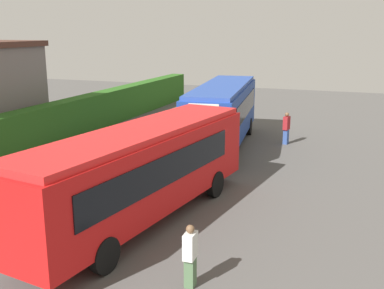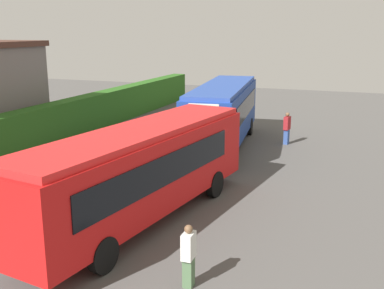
% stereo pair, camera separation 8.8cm
% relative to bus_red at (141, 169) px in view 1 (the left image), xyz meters
% --- Properties ---
extents(ground_plane, '(64.00, 64.00, 0.00)m').
position_rel_bus_red_xyz_m(ground_plane, '(4.39, -0.53, -1.81)').
color(ground_plane, '#514F4C').
extents(bus_red, '(10.78, 3.90, 3.14)m').
position_rel_bus_red_xyz_m(bus_red, '(0.00, 0.00, 0.00)').
color(bus_red, red).
rests_on(bus_red, ground_plane).
extents(bus_blue, '(10.35, 3.66, 3.34)m').
position_rel_bus_red_xyz_m(bus_blue, '(10.68, 0.46, 0.10)').
color(bus_blue, navy).
rests_on(bus_blue, ground_plane).
extents(person_left, '(0.45, 0.27, 1.64)m').
position_rel_bus_red_xyz_m(person_left, '(-3.23, -2.90, -0.96)').
color(person_left, '#4C6B47').
rests_on(person_left, ground_plane).
extents(person_center, '(0.44, 0.52, 1.84)m').
position_rel_bus_red_xyz_m(person_center, '(6.70, 1.97, -0.84)').
color(person_center, maroon).
rests_on(person_center, ground_plane).
extents(person_right, '(0.50, 0.42, 1.72)m').
position_rel_bus_red_xyz_m(person_right, '(7.92, 2.33, -0.91)').
color(person_right, olive).
rests_on(person_right, ground_plane).
extents(person_far, '(0.52, 0.35, 1.77)m').
position_rel_bus_red_xyz_m(person_far, '(12.31, -2.72, -0.89)').
color(person_far, '#334C8C').
rests_on(person_far, ground_plane).
extents(hedge_row, '(44.00, 1.10, 2.22)m').
position_rel_bus_red_xyz_m(hedge_row, '(4.39, 9.37, -0.70)').
color(hedge_row, '#285A1A').
rests_on(hedge_row, ground_plane).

